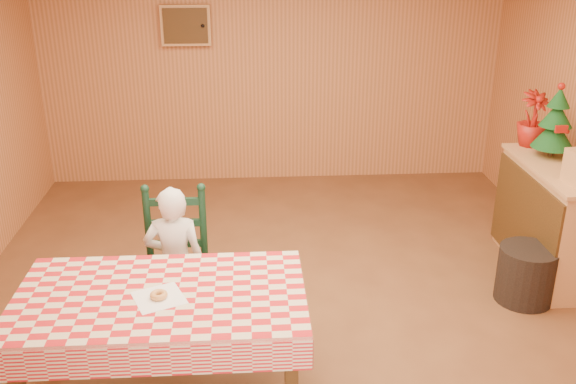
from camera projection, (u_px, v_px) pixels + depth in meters
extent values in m
plane|color=brown|center=(290.00, 321.00, 4.72)|extent=(6.00, 6.00, 0.00)
cube|color=#BB7643|center=(272.00, 66.00, 7.00)|extent=(5.00, 0.10, 2.60)
cube|color=tan|center=(186.00, 25.00, 6.72)|extent=(0.52, 0.08, 0.42)
cube|color=#4A2F13|center=(185.00, 26.00, 6.68)|extent=(0.46, 0.02, 0.36)
sphere|color=black|center=(203.00, 26.00, 6.68)|extent=(0.04, 0.04, 0.04)
cube|color=#4A2F13|center=(161.00, 301.00, 3.64)|extent=(1.60, 0.90, 0.06)
cube|color=#4A2F13|center=(58.00, 324.00, 4.08)|extent=(0.07, 0.07, 0.69)
cube|color=#4A2F13|center=(284.00, 316.00, 4.17)|extent=(0.07, 0.07, 0.69)
cube|color=red|center=(160.00, 295.00, 3.62)|extent=(1.64, 0.94, 0.02)
cube|color=red|center=(150.00, 361.00, 3.23)|extent=(1.64, 0.02, 0.18)
cube|color=red|center=(170.00, 270.00, 4.10)|extent=(1.64, 0.02, 0.18)
cube|color=#325F2B|center=(15.00, 315.00, 3.61)|extent=(0.02, 0.94, 0.18)
cube|color=#325F2B|center=(304.00, 305.00, 3.71)|extent=(0.02, 0.94, 0.18)
cube|color=black|center=(177.00, 281.00, 4.42)|extent=(0.44, 0.40, 0.04)
cylinder|color=black|center=(148.00, 323.00, 4.34)|extent=(0.04, 0.04, 0.41)
cylinder|color=black|center=(204.00, 321.00, 4.36)|extent=(0.04, 0.04, 0.41)
cylinder|color=black|center=(154.00, 297.00, 4.66)|extent=(0.04, 0.04, 0.41)
cylinder|color=black|center=(207.00, 295.00, 4.68)|extent=(0.04, 0.04, 0.41)
cylinder|color=black|center=(148.00, 229.00, 4.45)|extent=(0.05, 0.05, 0.60)
sphere|color=black|center=(145.00, 189.00, 4.34)|extent=(0.06, 0.06, 0.06)
cylinder|color=black|center=(203.00, 227.00, 4.47)|extent=(0.05, 0.05, 0.60)
sphere|color=black|center=(201.00, 188.00, 4.36)|extent=(0.06, 0.06, 0.06)
cube|color=black|center=(177.00, 244.00, 4.51)|extent=(0.38, 0.03, 0.05)
cube|color=black|center=(175.00, 223.00, 4.45)|extent=(0.38, 0.03, 0.05)
cube|color=black|center=(174.00, 202.00, 4.38)|extent=(0.38, 0.03, 0.05)
imported|color=silver|center=(175.00, 264.00, 4.37)|extent=(0.41, 0.27, 1.12)
cube|color=white|center=(159.00, 298.00, 3.57)|extent=(0.34, 0.34, 0.00)
torus|color=#D5934C|center=(159.00, 295.00, 3.57)|extent=(0.13, 0.13, 0.03)
cube|color=tan|center=(554.00, 221.00, 5.28)|extent=(0.50, 1.20, 0.90)
cube|color=tan|center=(564.00, 168.00, 5.10)|extent=(0.54, 1.24, 0.03)
cube|color=#4A2F13|center=(524.00, 222.00, 5.26)|extent=(0.02, 1.20, 0.80)
cylinder|color=#4A2F13|center=(551.00, 152.00, 5.31)|extent=(0.04, 0.04, 0.08)
cone|color=#0D3C15|center=(554.00, 133.00, 5.25)|extent=(0.34, 0.34, 0.24)
cone|color=#0D3C15|center=(557.00, 114.00, 5.19)|extent=(0.26, 0.26, 0.20)
cone|color=#0D3C15|center=(560.00, 97.00, 5.14)|extent=(0.18, 0.18, 0.16)
sphere|color=#9A160E|center=(561.00, 86.00, 5.11)|extent=(0.06, 0.06, 0.06)
cube|color=#9A160E|center=(561.00, 129.00, 5.08)|extent=(0.10, 0.02, 0.06)
sphere|color=#9A160E|center=(567.00, 132.00, 5.19)|extent=(0.04, 0.04, 0.04)
sphere|color=#9A160E|center=(545.00, 120.00, 5.26)|extent=(0.04, 0.04, 0.04)
sphere|color=#9A160E|center=(557.00, 107.00, 5.26)|extent=(0.04, 0.04, 0.04)
imported|color=#9A160E|center=(533.00, 119.00, 5.51)|extent=(0.33, 0.33, 0.48)
cylinder|color=black|center=(526.00, 274.00, 4.93)|extent=(0.54, 0.54, 0.44)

